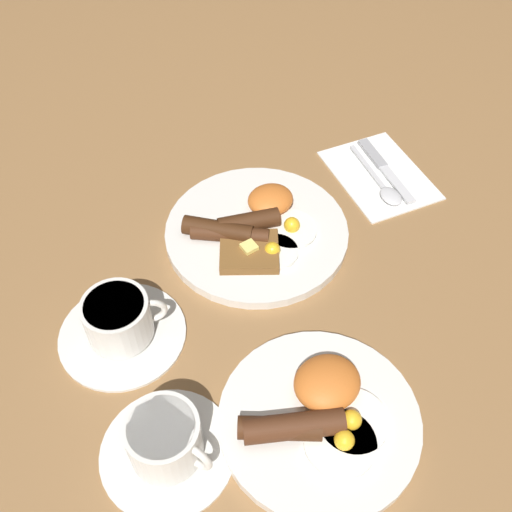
{
  "coord_description": "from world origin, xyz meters",
  "views": [
    {
      "loc": [
        0.29,
        0.52,
        0.66
      ],
      "look_at": [
        0.03,
        0.05,
        0.03
      ],
      "focal_mm": 42.0,
      "sensor_mm": 36.0,
      "label": 1
    }
  ],
  "objects_px": {
    "knife": "(383,166)",
    "breakfast_plate_far": "(319,416)",
    "teacup_near": "(120,323)",
    "spoon": "(385,189)",
    "teacup_far": "(166,443)",
    "breakfast_plate_near": "(256,230)"
  },
  "relations": [
    {
      "from": "breakfast_plate_near",
      "to": "teacup_far",
      "type": "height_order",
      "value": "teacup_far"
    },
    {
      "from": "teacup_near",
      "to": "spoon",
      "type": "bearing_deg",
      "value": -173.77
    },
    {
      "from": "breakfast_plate_near",
      "to": "knife",
      "type": "bearing_deg",
      "value": -173.53
    },
    {
      "from": "knife",
      "to": "spoon",
      "type": "bearing_deg",
      "value": -25.5
    },
    {
      "from": "breakfast_plate_far",
      "to": "teacup_far",
      "type": "distance_m",
      "value": 0.17
    },
    {
      "from": "knife",
      "to": "breakfast_plate_far",
      "type": "bearing_deg",
      "value": -38.59
    },
    {
      "from": "teacup_far",
      "to": "knife",
      "type": "xyz_separation_m",
      "value": [
        -0.5,
        -0.27,
        -0.02
      ]
    },
    {
      "from": "knife",
      "to": "breakfast_plate_near",
      "type": "bearing_deg",
      "value": -75.94
    },
    {
      "from": "breakfast_plate_far",
      "to": "teacup_near",
      "type": "xyz_separation_m",
      "value": [
        0.16,
        -0.22,
        0.01
      ]
    },
    {
      "from": "breakfast_plate_near",
      "to": "spoon",
      "type": "height_order",
      "value": "breakfast_plate_near"
    },
    {
      "from": "breakfast_plate_near",
      "to": "breakfast_plate_far",
      "type": "relative_size",
      "value": 1.15
    },
    {
      "from": "spoon",
      "to": "teacup_far",
      "type": "bearing_deg",
      "value": -56.87
    },
    {
      "from": "breakfast_plate_near",
      "to": "breakfast_plate_far",
      "type": "distance_m",
      "value": 0.3
    },
    {
      "from": "teacup_near",
      "to": "knife",
      "type": "distance_m",
      "value": 0.5
    },
    {
      "from": "breakfast_plate_far",
      "to": "spoon",
      "type": "distance_m",
      "value": 0.41
    },
    {
      "from": "teacup_near",
      "to": "knife",
      "type": "relative_size",
      "value": 1.01
    },
    {
      "from": "teacup_far",
      "to": "knife",
      "type": "bearing_deg",
      "value": -151.7
    },
    {
      "from": "breakfast_plate_near",
      "to": "knife",
      "type": "height_order",
      "value": "breakfast_plate_near"
    },
    {
      "from": "knife",
      "to": "teacup_near",
      "type": "bearing_deg",
      "value": -71.22
    },
    {
      "from": "breakfast_plate_near",
      "to": "teacup_near",
      "type": "xyz_separation_m",
      "value": [
        0.23,
        0.07,
        0.01
      ]
    },
    {
      "from": "breakfast_plate_near",
      "to": "spoon",
      "type": "distance_m",
      "value": 0.22
    },
    {
      "from": "teacup_far",
      "to": "spoon",
      "type": "relative_size",
      "value": 0.99
    }
  ]
}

